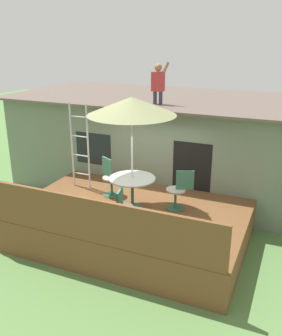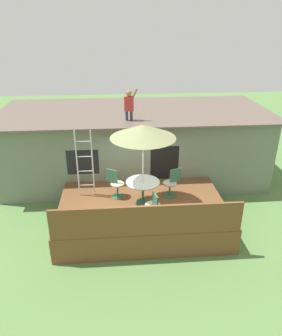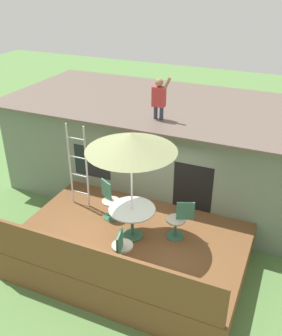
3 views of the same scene
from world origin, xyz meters
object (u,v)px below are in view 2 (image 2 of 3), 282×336
at_px(patio_umbrella, 143,131).
at_px(patio_chair_right, 172,183).
at_px(person_figure, 129,103).
at_px(step_ladder, 85,164).
at_px(patio_chair_left, 115,184).
at_px(patio_chair_near, 154,207).
at_px(patio_table, 143,186).

distance_m(patio_umbrella, patio_chair_right, 2.16).
bearing_deg(person_figure, step_ladder, -133.16).
bearing_deg(person_figure, patio_umbrella, -83.00).
bearing_deg(patio_chair_left, patio_umbrella, -0.00).
bearing_deg(patio_chair_left, patio_chair_right, 27.71).
xyz_separation_m(patio_umbrella, patio_chair_left, (-0.84, 0.50, -1.89)).
distance_m(person_figure, patio_chair_near, 3.93).
relative_size(patio_umbrella, person_figure, 2.29).
bearing_deg(patio_table, step_ladder, 159.22).
height_order(patio_umbrella, step_ladder, patio_umbrella).
bearing_deg(patio_chair_near, patio_umbrella, 0.00).
height_order(step_ladder, patio_chair_left, step_ladder).
height_order(person_figure, patio_chair_right, person_figure).
xyz_separation_m(patio_table, patio_chair_near, (0.22, -0.98, -0.13)).
bearing_deg(step_ladder, patio_chair_right, -5.61).
relative_size(patio_table, person_figure, 0.94).
bearing_deg(step_ladder, person_figure, 46.84).
distance_m(step_ladder, patio_chair_right, 2.83).
height_order(person_figure, patio_chair_near, person_figure).
xyz_separation_m(patio_table, patio_chair_right, (0.97, 0.40, -0.13)).
bearing_deg(step_ladder, patio_chair_near, -39.72).
xyz_separation_m(step_ladder, patio_chair_left, (0.93, -0.17, -0.64)).
bearing_deg(patio_chair_near, step_ladder, 37.76).
bearing_deg(patio_chair_right, patio_chair_left, -25.52).
bearing_deg(person_figure, patio_chair_near, -81.31).
height_order(patio_umbrella, patio_chair_left, patio_umbrella).
bearing_deg(patio_umbrella, patio_table, -21.80).
distance_m(patio_chair_right, patio_chair_near, 1.57).
bearing_deg(patio_chair_right, patio_table, -0.00).
bearing_deg(patio_umbrella, person_figure, 97.00).
relative_size(patio_table, patio_chair_near, 1.13).
height_order(patio_table, patio_chair_left, patio_chair_left).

